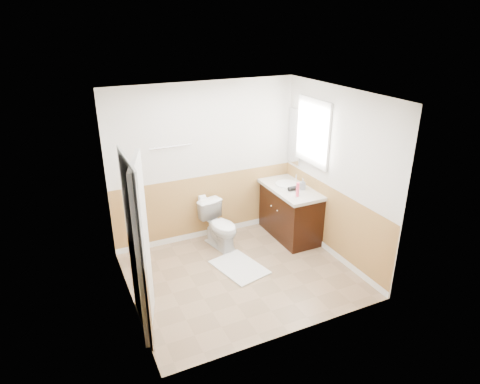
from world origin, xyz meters
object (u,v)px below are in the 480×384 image
toilet (220,226)px  lotion_bottle (298,190)px  bath_mat (239,267)px  soap_dispenser (303,184)px  vanity_cabinet (290,213)px

toilet → lotion_bottle: 1.32m
bath_mat → lotion_bottle: (1.06, 0.21, 0.95)m
bath_mat → lotion_bottle: 1.44m
soap_dispenser → bath_mat: bearing=-162.3°
soap_dispenser → lotion_bottle: bearing=-137.4°
vanity_cabinet → lotion_bottle: 0.66m
toilet → vanity_cabinet: (1.16, -0.17, 0.04)m
bath_mat → soap_dispenser: (1.28, 0.41, 0.93)m
bath_mat → soap_dispenser: soap_dispenser is taller
bath_mat → vanity_cabinet: 1.34m
toilet → vanity_cabinet: bearing=-21.4°
bath_mat → soap_dispenser: bearing=17.7°
lotion_bottle → soap_dispenser: bearing=42.6°
vanity_cabinet → lotion_bottle: bearing=-107.0°
toilet → soap_dispenser: 1.44m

